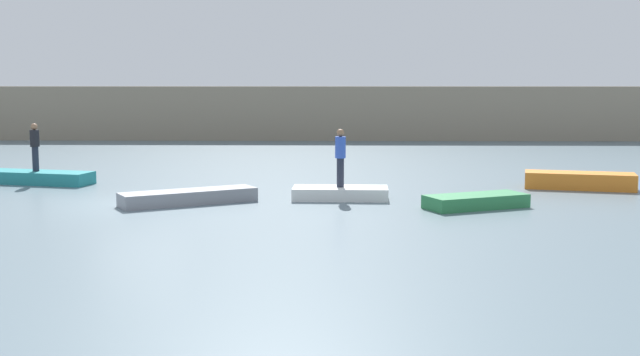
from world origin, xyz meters
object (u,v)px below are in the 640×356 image
rowboat_teal (36,177)px  person_dark_shirt (35,145)px  rowboat_green (476,201)px  rowboat_grey (189,197)px  rowboat_white (340,193)px  person_blue_shirt (340,155)px  rowboat_orange (580,181)px

rowboat_teal → person_dark_shirt: (0.00, 0.00, 1.14)m
rowboat_teal → rowboat_green: (14.39, -4.99, -0.03)m
rowboat_grey → rowboat_green: (8.26, -0.58, -0.01)m
rowboat_white → rowboat_green: size_ratio=0.98×
rowboat_white → person_blue_shirt: person_blue_shirt is taller
rowboat_teal → person_dark_shirt: size_ratio=2.40×
rowboat_green → person_blue_shirt: (-3.83, 1.55, 1.16)m
person_blue_shirt → person_dark_shirt: 11.11m
rowboat_green → person_blue_shirt: 4.29m
rowboat_green → person_dark_shirt: person_dark_shirt is taller
rowboat_teal → rowboat_green: size_ratio=1.37×
rowboat_green → person_blue_shirt: person_blue_shirt is taller
rowboat_orange → rowboat_grey: bearing=-150.8°
rowboat_green → rowboat_teal: bearing=136.6°
rowboat_grey → rowboat_white: 4.53m
rowboat_green → rowboat_orange: (4.11, 4.03, 0.08)m
rowboat_orange → person_dark_shirt: 18.56m
rowboat_green → rowboat_orange: rowboat_orange is taller
rowboat_orange → person_blue_shirt: bearing=-149.1°
person_dark_shirt → rowboat_white: bearing=-18.1°
rowboat_orange → person_dark_shirt: (-18.50, 0.96, 1.09)m
rowboat_grey → rowboat_green: bearing=-33.7°
rowboat_green → person_dark_shirt: (-14.39, 4.99, 1.17)m
rowboat_orange → rowboat_green: bearing=-122.0°
person_blue_shirt → person_dark_shirt: size_ratio=1.06×
rowboat_green → person_dark_shirt: size_ratio=1.76×
person_dark_shirt → person_blue_shirt: bearing=-18.1°
rowboat_teal → rowboat_white: bearing=-4.7°
rowboat_green → person_blue_shirt: size_ratio=1.66×
rowboat_teal → rowboat_orange: bearing=10.4°
rowboat_teal → rowboat_orange: (18.50, -0.96, 0.05)m
rowboat_orange → rowboat_white: bearing=-149.1°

